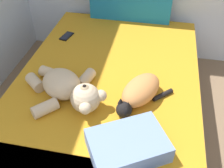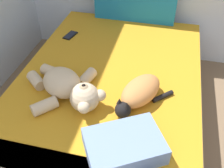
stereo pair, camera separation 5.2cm
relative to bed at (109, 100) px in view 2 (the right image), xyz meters
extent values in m
cube|color=#9E7A56|center=(0.00, 0.00, -0.09)|extent=(1.36, 2.02, 0.27)
cube|color=white|center=(0.00, 0.00, 0.13)|extent=(1.32, 1.96, 0.17)
cube|color=orange|center=(0.00, 0.06, 0.22)|extent=(1.31, 1.82, 0.02)
ellipsoid|color=#D18447|center=(0.26, -0.18, 0.31)|extent=(0.32, 0.39, 0.15)
sphere|color=black|center=(0.18, -0.35, 0.28)|extent=(0.10, 0.10, 0.10)
cone|color=black|center=(0.20, -0.36, 0.34)|extent=(0.04, 0.04, 0.04)
cone|color=black|center=(0.15, -0.34, 0.34)|extent=(0.04, 0.04, 0.04)
cylinder|color=black|center=(0.40, -0.13, 0.25)|extent=(0.14, 0.13, 0.03)
ellipsoid|color=black|center=(0.18, -0.24, 0.25)|extent=(0.09, 0.11, 0.04)
ellipsoid|color=beige|center=(-0.26, -0.24, 0.32)|extent=(0.34, 0.32, 0.19)
sphere|color=beige|center=(-0.07, -0.34, 0.32)|extent=(0.19, 0.19, 0.19)
sphere|color=tan|center=(-0.07, -0.34, 0.39)|extent=(0.07, 0.07, 0.07)
sphere|color=black|center=(-0.07, -0.34, 0.42)|extent=(0.02, 0.02, 0.02)
sphere|color=beige|center=(0.02, -0.31, 0.33)|extent=(0.07, 0.07, 0.07)
sphere|color=beige|center=(-0.04, -0.43, 0.33)|extent=(0.07, 0.07, 0.07)
cylinder|color=beige|center=(-0.14, -0.10, 0.27)|extent=(0.11, 0.17, 0.08)
cylinder|color=beige|center=(-0.41, -0.09, 0.27)|extent=(0.16, 0.12, 0.08)
cylinder|color=beige|center=(-0.31, -0.42, 0.27)|extent=(0.17, 0.17, 0.08)
cylinder|color=beige|center=(-0.47, -0.20, 0.27)|extent=(0.16, 0.16, 0.08)
cube|color=black|center=(-0.48, 0.49, 0.24)|extent=(0.10, 0.16, 0.01)
cube|color=black|center=(-0.48, 0.49, 0.24)|extent=(0.09, 0.14, 0.00)
cube|color=#728CB7|center=(0.24, -0.61, 0.29)|extent=(0.49, 0.44, 0.11)
camera|label=1|loc=(0.32, -1.44, 1.43)|focal=41.89mm
camera|label=2|loc=(0.37, -1.43, 1.43)|focal=41.89mm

